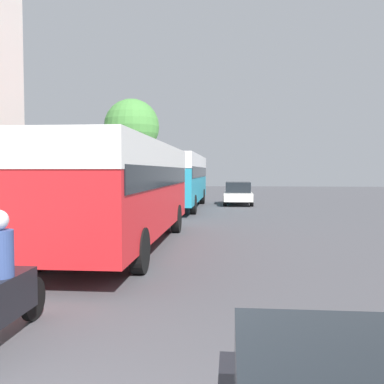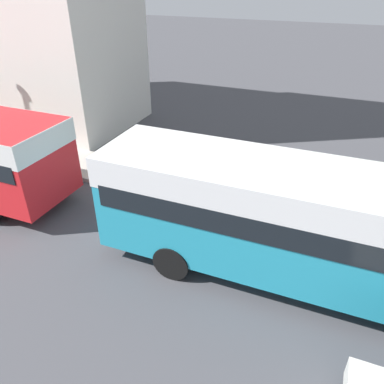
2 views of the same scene
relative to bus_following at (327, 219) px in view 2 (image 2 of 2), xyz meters
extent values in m
cylinder|color=black|center=(-1.27, -10.02, -1.54)|extent=(0.28, 1.00, 1.00)
cube|color=teal|center=(0.00, 0.00, -0.22)|extent=(2.44, 11.28, 2.65)
cube|color=white|center=(0.00, 0.00, 0.71)|extent=(2.47, 11.33, 0.79)
cube|color=black|center=(0.00, 0.00, 0.11)|extent=(2.49, 10.82, 0.58)
cylinder|color=black|center=(-1.12, -3.50, -1.54)|extent=(0.28, 1.00, 1.00)
cylinder|color=black|center=(1.12, -3.50, -1.54)|extent=(0.28, 1.00, 1.00)
cylinder|color=#232838|center=(-3.77, -12.67, -1.48)|extent=(0.29, 0.29, 0.82)
cylinder|color=#4C6B4C|center=(-3.77, -12.67, -0.73)|extent=(0.36, 0.36, 0.68)
sphere|color=tan|center=(-3.77, -12.67, -0.28)|extent=(0.22, 0.22, 0.22)
camera|label=1|loc=(3.02, -25.23, 0.18)|focal=40.00mm
camera|label=2|loc=(7.82, -0.20, 5.01)|focal=35.00mm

